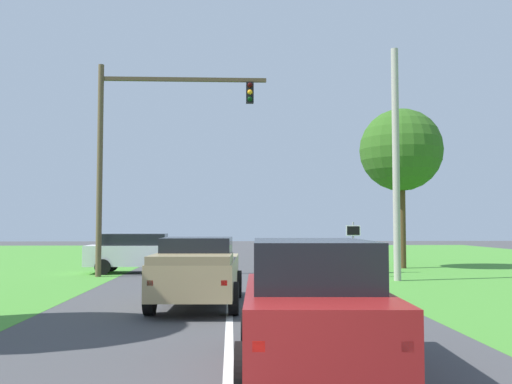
{
  "coord_description": "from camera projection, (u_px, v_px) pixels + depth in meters",
  "views": [
    {
      "loc": [
        0.03,
        -4.34,
        2.18
      ],
      "look_at": [
        1.0,
        17.94,
        3.44
      ],
      "focal_mm": 40.42,
      "sensor_mm": 36.0,
      "label": 1
    }
  ],
  "objects": [
    {
      "name": "ground_plane",
      "position": [
        230.0,
        307.0,
        15.21
      ],
      "size": [
        120.0,
        120.0,
        0.0
      ],
      "primitive_type": "plane",
      "color": "#424244"
    },
    {
      "name": "red_suv_near",
      "position": [
        312.0,
        302.0,
        8.69
      ],
      "size": [
        2.39,
        4.76,
        1.94
      ],
      "color": "maroon",
      "rests_on": "ground_plane"
    },
    {
      "name": "pickup_truck_lead",
      "position": [
        198.0,
        270.0,
        15.41
      ],
      "size": [
        2.42,
        5.51,
        1.83
      ],
      "color": "tan",
      "rests_on": "ground_plane"
    },
    {
      "name": "traffic_light",
      "position": [
        140.0,
        139.0,
        24.38
      ],
      "size": [
        7.16,
        0.4,
        8.97
      ],
      "color": "brown",
      "rests_on": "ground_plane"
    },
    {
      "name": "keep_moving_sign",
      "position": [
        353.0,
        242.0,
        23.75
      ],
      "size": [
        0.6,
        0.09,
        2.27
      ],
      "color": "gray",
      "rests_on": "ground_plane"
    },
    {
      "name": "oak_tree_right",
      "position": [
        401.0,
        150.0,
        28.97
      ],
      "size": [
        4.14,
        4.14,
        8.0
      ],
      "color": "#4C351E",
      "rests_on": "ground_plane"
    },
    {
      "name": "crossing_suv_far",
      "position": [
        139.0,
        252.0,
        25.87
      ],
      "size": [
        4.73,
        2.08,
        1.76
      ],
      "color": "silver",
      "rests_on": "ground_plane"
    },
    {
      "name": "utility_pole_right",
      "position": [
        396.0,
        163.0,
        22.5
      ],
      "size": [
        0.28,
        0.28,
        9.13
      ],
      "primitive_type": "cylinder",
      "color": "#9E998E",
      "rests_on": "ground_plane"
    }
  ]
}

